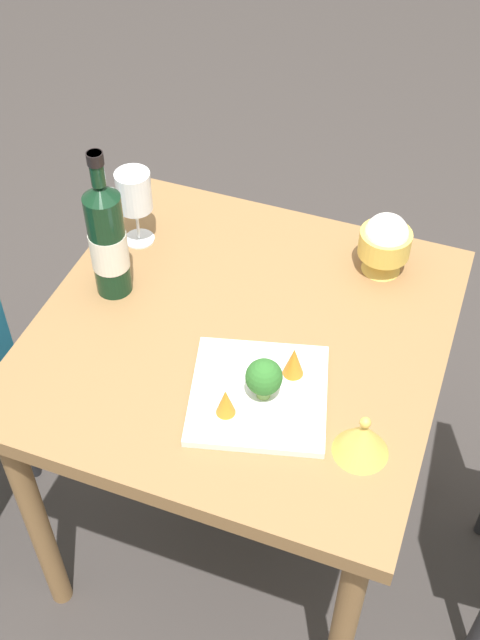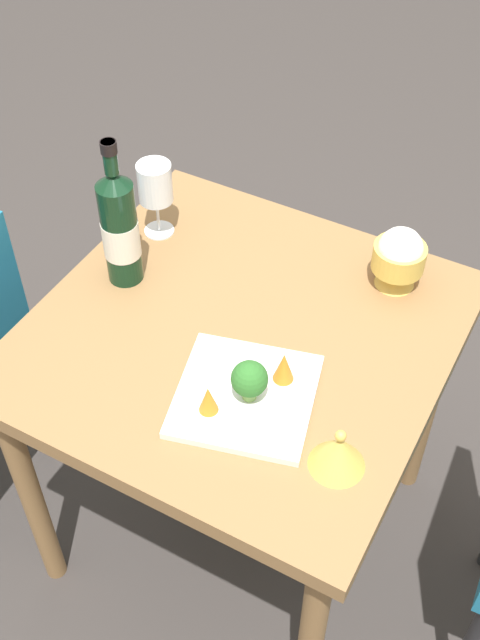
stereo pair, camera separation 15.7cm
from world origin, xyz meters
TOP-DOWN VIEW (x-y plane):
  - ground_plane at (0.00, 0.00)m, footprint 8.00×8.00m
  - dining_table at (0.00, 0.00)m, footprint 0.81×0.81m
  - wine_bottle at (0.02, 0.29)m, footprint 0.08×0.08m
  - wine_glass at (0.18, 0.31)m, footprint 0.08×0.08m
  - rice_bowl at (0.28, -0.22)m, footprint 0.11×0.11m
  - rice_bowl_lid at (-0.20, -0.30)m, footprint 0.10×0.10m
  - serving_plate at (-0.15, -0.09)m, footprint 0.30×0.30m
  - broccoli_floret at (-0.15, -0.10)m, footprint 0.07×0.07m
  - carrot_garnish_left at (-0.21, -0.05)m, footprint 0.04×0.04m
  - carrot_garnish_right at (-0.08, -0.14)m, footprint 0.04×0.04m

SIDE VIEW (x-z plane):
  - ground_plane at x=0.00m, z-range 0.00..0.00m
  - dining_table at x=0.00m, z-range 0.27..1.02m
  - serving_plate at x=-0.15m, z-range 0.74..0.76m
  - rice_bowl_lid at x=-0.20m, z-range 0.74..0.83m
  - carrot_garnish_left at x=-0.21m, z-range 0.76..0.82m
  - carrot_garnish_right at x=-0.08m, z-range 0.76..0.83m
  - broccoli_floret at x=-0.15m, z-range 0.77..0.85m
  - rice_bowl at x=0.28m, z-range 0.75..0.89m
  - wine_glass at x=0.18m, z-range 0.78..0.96m
  - wine_bottle at x=0.02m, z-range 0.71..1.05m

